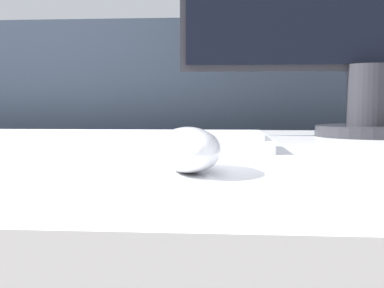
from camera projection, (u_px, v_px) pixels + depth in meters
partition_panel at (224, 219)px, 1.37m from camera, size 5.00×0.03×1.02m
computer_mouse_near at (189, 149)px, 0.48m from camera, size 0.08×0.13×0.04m
keyboard at (115, 141)px, 0.71m from camera, size 0.41×0.14×0.02m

